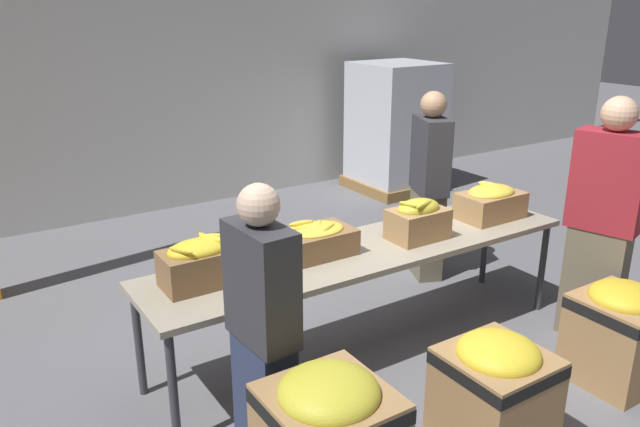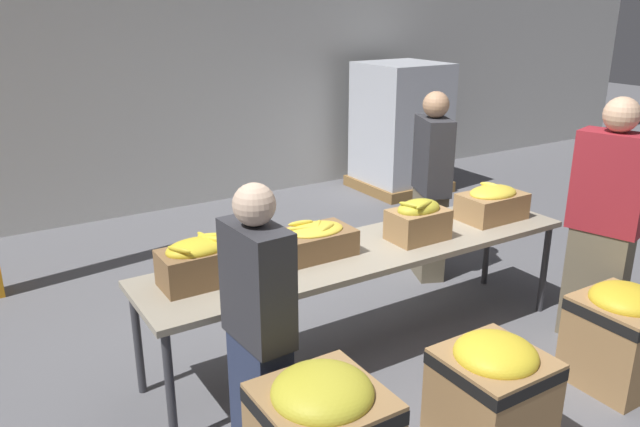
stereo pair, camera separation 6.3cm
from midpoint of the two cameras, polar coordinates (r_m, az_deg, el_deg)
ground_plane at (r=4.51m, az=4.44°, el=-11.99°), size 30.00×30.00×0.00m
wall_back at (r=7.24m, az=-13.65°, el=15.93°), size 16.00×0.08×4.00m
sorting_table at (r=4.19m, az=4.68°, el=-3.75°), size 3.09×0.71×0.75m
banana_box_0 at (r=3.65m, az=-10.59°, el=-4.32°), size 0.44×0.29×0.29m
banana_box_1 at (r=4.01m, az=0.04°, el=-2.39°), size 0.48×0.31×0.23m
banana_box_2 at (r=4.32m, az=9.38°, el=-0.58°), size 0.40×0.27×0.29m
banana_box_3 at (r=4.85m, az=15.82°, el=0.98°), size 0.49×0.32×0.27m
volunteer_0 at (r=3.14m, az=-5.04°, el=-10.78°), size 0.23×0.42×1.52m
volunteer_1 at (r=4.69m, az=24.92°, el=-0.93°), size 0.35×0.51×1.73m
volunteer_2 at (r=5.38m, az=10.45°, el=2.32°), size 0.37×0.48×1.62m
donation_bin_1 at (r=3.58m, az=15.96°, el=-15.24°), size 0.52×0.52×0.65m
donation_bin_2 at (r=4.38m, az=26.11°, el=-9.73°), size 0.51×0.51×0.67m
pallet_stack_0 at (r=7.99m, az=7.61°, el=7.73°), size 1.03×1.03×1.60m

